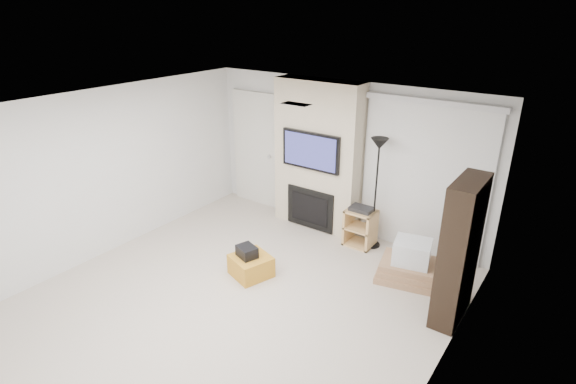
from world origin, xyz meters
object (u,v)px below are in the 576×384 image
Objects in this scene: ottoman at (251,266)px; floor_lamp at (378,163)px; av_stand at (360,225)px; bookshelf at (459,252)px; box_stack at (411,265)px.

floor_lamp is at bearing 60.09° from ottoman.
av_stand is (0.85, 1.69, 0.20)m from ottoman.
bookshelf reaches higher than ottoman.
av_stand reaches higher than box_stack.
box_stack is 0.56× the size of bookshelf.
ottoman is 0.28× the size of floor_lamp.
av_stand reaches higher than ottoman.
floor_lamp reaches higher than av_stand.
ottoman is 1.90m from av_stand.
floor_lamp is 2.69× the size of av_stand.
av_stand is 2.05m from bookshelf.
av_stand is at bearing 155.33° from box_stack.
ottoman is 0.76× the size of av_stand.
floor_lamp is 1.76× the size of box_stack.
av_stand is 1.13m from box_stack.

